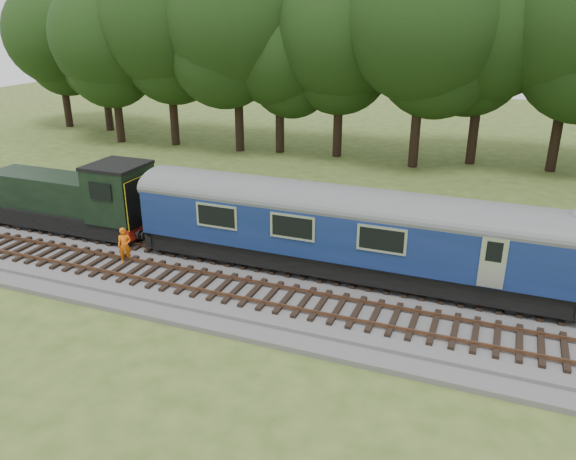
% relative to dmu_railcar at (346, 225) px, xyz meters
% --- Properties ---
extents(ground, '(120.00, 120.00, 0.00)m').
position_rel_dmu_railcar_xyz_m(ground, '(-5.64, -1.40, -2.61)').
color(ground, '#3D551F').
rests_on(ground, ground).
extents(ballast, '(70.00, 7.00, 0.35)m').
position_rel_dmu_railcar_xyz_m(ballast, '(-5.64, -1.40, -2.43)').
color(ballast, '#4C4C4F').
rests_on(ballast, ground).
extents(track_north, '(67.20, 2.40, 0.21)m').
position_rel_dmu_railcar_xyz_m(track_north, '(-5.64, -0.00, -2.19)').
color(track_north, black).
rests_on(track_north, ballast).
extents(track_south, '(67.20, 2.40, 0.21)m').
position_rel_dmu_railcar_xyz_m(track_south, '(-5.64, -3.00, -2.19)').
color(track_south, black).
rests_on(track_south, ballast).
extents(fence, '(64.00, 0.12, 1.00)m').
position_rel_dmu_railcar_xyz_m(fence, '(-5.64, 3.10, -2.61)').
color(fence, '#6B6054').
rests_on(fence, ground).
extents(tree_line, '(70.00, 8.00, 18.00)m').
position_rel_dmu_railcar_xyz_m(tree_line, '(-5.64, 20.60, -2.61)').
color(tree_line, black).
rests_on(tree_line, ground).
extents(dmu_railcar, '(18.05, 2.86, 3.88)m').
position_rel_dmu_railcar_xyz_m(dmu_railcar, '(0.00, 0.00, 0.00)').
color(dmu_railcar, black).
rests_on(dmu_railcar, ground).
extents(shunter_loco, '(8.91, 2.60, 3.38)m').
position_rel_dmu_railcar_xyz_m(shunter_loco, '(-13.93, 0.00, -0.63)').
color(shunter_loco, black).
rests_on(shunter_loco, ground).
extents(worker, '(0.71, 0.67, 1.63)m').
position_rel_dmu_railcar_xyz_m(worker, '(-9.34, -2.38, -1.44)').
color(worker, orange).
rests_on(worker, ballast).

